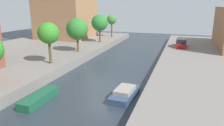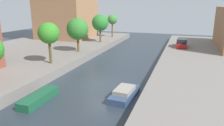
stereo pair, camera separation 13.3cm
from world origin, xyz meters
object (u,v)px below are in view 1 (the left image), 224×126
at_px(street_tree_3, 77,29).
at_px(moored_boat_right_2, 125,93).
at_px(street_tree_5, 112,20).
at_px(moored_boat_left_2, 40,98).
at_px(street_tree_4, 100,23).
at_px(street_tree_2, 49,33).
at_px(parked_car, 181,43).

bearing_deg(street_tree_3, moored_boat_right_2, -47.84).
height_order(street_tree_5, moored_boat_left_2, street_tree_5).
distance_m(street_tree_4, moored_boat_right_2, 23.31).
bearing_deg(street_tree_2, street_tree_5, 90.00).
distance_m(parked_car, moored_boat_left_2, 25.71).
distance_m(street_tree_5, moored_boat_left_2, 30.98).
bearing_deg(street_tree_3, moored_boat_left_2, -74.86).
relative_size(street_tree_4, street_tree_5, 1.07).
bearing_deg(parked_car, street_tree_5, 154.25).
xyz_separation_m(street_tree_3, moored_boat_right_2, (10.46, -11.56, -3.96)).
height_order(street_tree_3, moored_boat_right_2, street_tree_3).
relative_size(street_tree_4, moored_boat_right_2, 1.23).
height_order(street_tree_2, parked_car, street_tree_2).
bearing_deg(street_tree_4, street_tree_3, -90.00).
bearing_deg(moored_boat_right_2, street_tree_2, 156.78).
distance_m(street_tree_3, street_tree_5, 15.79).
xyz_separation_m(street_tree_3, parked_car, (14.60, 8.75, -2.76)).
bearing_deg(street_tree_5, parked_car, -25.75).
height_order(street_tree_3, moored_boat_left_2, street_tree_3).
relative_size(street_tree_5, moored_boat_left_2, 1.14).
xyz_separation_m(street_tree_4, moored_boat_left_2, (3.96, -23.48, -4.24)).
xyz_separation_m(parked_car, moored_boat_right_2, (-4.13, -20.30, -1.21)).
distance_m(parked_car, moored_boat_right_2, 20.75).
bearing_deg(moored_boat_left_2, moored_boat_right_2, 25.29).
relative_size(street_tree_2, street_tree_3, 0.98).
relative_size(parked_car, moored_boat_right_2, 1.02).
bearing_deg(street_tree_3, street_tree_2, -90.00).
height_order(street_tree_2, street_tree_5, street_tree_2).
relative_size(moored_boat_left_2, moored_boat_right_2, 1.01).
relative_size(street_tree_3, street_tree_4, 0.97).
bearing_deg(street_tree_5, moored_boat_right_2, -69.06).
xyz_separation_m(street_tree_4, parked_car, (14.60, -0.10, -2.99)).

